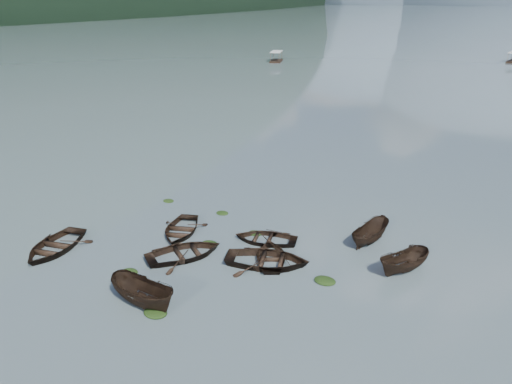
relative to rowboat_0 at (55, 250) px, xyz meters
The scene contains 21 objects.
ground_plane 8.70m from the rowboat_0, 10.08° to the right, with size 2400.00×2400.00×0.00m, color #475559.
haze_mtn_a 932.99m from the rowboat_0, 105.63° to the left, with size 520.00×520.00×280.00m, color #475666.
haze_mtn_b 899.95m from the rowboat_0, 93.28° to the left, with size 520.00×520.00×340.00m, color #475666.
rowboat_0 is the anchor object (origin of this frame).
rowboat_1 8.32m from the rowboat_0, 23.80° to the left, with size 3.36×4.70×0.97m, color black.
rowboat_2 8.99m from the rowboat_0, 10.67° to the right, with size 1.61×4.29×1.66m, color black.
rowboat_3 13.64m from the rowboat_0, 24.97° to the left, with size 2.73×3.83×0.79m, color black.
rowboat_4 13.45m from the rowboat_0, 22.11° to the left, with size 3.58×5.01×1.04m, color black.
rowboat_5 21.37m from the rowboat_0, 23.06° to the left, with size 1.41×3.75×1.45m, color black.
rowboat_6 7.96m from the rowboat_0, 47.72° to the left, with size 3.13×4.38×0.91m, color black.
rowboat_7 13.33m from the rowboat_0, 34.99° to the left, with size 2.92×4.09×0.85m, color black.
rowboat_8 20.05m from the rowboat_0, 33.26° to the left, with size 1.42×3.78×1.46m, color black.
weed_clump_0 6.02m from the rowboat_0, ahead, with size 1.05×0.86×0.23m, color black.
weed_clump_1 9.69m from the rowboat_0, 33.88° to the left, with size 1.15×0.92×0.25m, color black.
weed_clump_2 10.12m from the rowboat_0, 11.55° to the right, with size 1.29×1.03×0.28m, color black.
weed_clump_3 12.80m from the rowboat_0, 40.08° to the left, with size 0.97×0.82×0.21m, color black.
weed_clump_4 16.92m from the rowboat_0, 17.26° to the left, with size 1.24×0.99×0.26m, color black.
weed_clump_5 9.81m from the rowboat_0, 83.18° to the left, with size 0.90×0.72×0.19m, color black.
weed_clump_6 11.60m from the rowboat_0, 58.52° to the left, with size 0.93×0.78×0.19m, color black.
weed_clump_7 22.25m from the rowboat_0, 26.56° to the left, with size 1.16×0.93×0.25m, color black.
pontoon_left 93.03m from the rowboat_0, 109.13° to the left, with size 2.43×5.82×2.23m, color black, non-canonical shape.
Camera 1 is at (16.20, -16.19, 15.06)m, focal length 35.00 mm.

